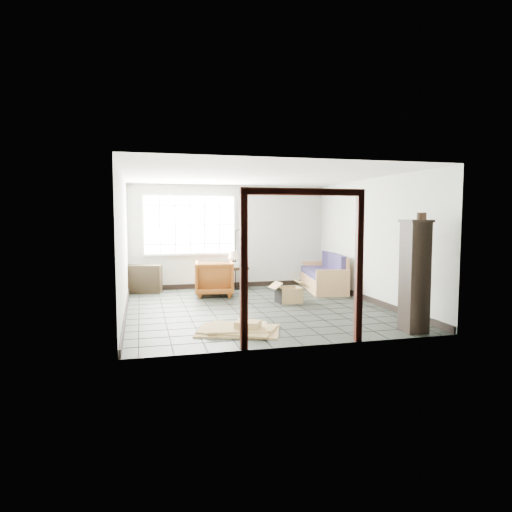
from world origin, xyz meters
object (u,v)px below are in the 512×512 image
object	(u,v)px
armchair	(214,277)
side_table	(236,271)
tall_shelf	(415,275)
futon_sofa	(325,277)

from	to	relation	value
armchair	side_table	bearing A→B (deg)	-122.72
armchair	tall_shelf	distance (m)	4.77
futon_sofa	armchair	xyz separation A→B (m)	(-2.79, -0.12, 0.11)
futon_sofa	armchair	size ratio (longest dim) A/B	2.45
armchair	side_table	distance (m)	1.04
futon_sofa	tall_shelf	xyz separation A→B (m)	(-0.25, -4.13, 0.57)
armchair	side_table	world-z (taller)	armchair
side_table	armchair	bearing A→B (deg)	-130.75
tall_shelf	futon_sofa	bearing A→B (deg)	93.01
armchair	tall_shelf	world-z (taller)	tall_shelf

